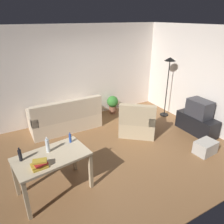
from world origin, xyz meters
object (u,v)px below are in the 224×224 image
potted_plant (113,103)px  bottle_clear (48,146)px  desk (52,161)px  armchair (137,122)px  torchiere_lamp (169,71)px  book_stack (40,164)px  storage_box (205,147)px  tv (200,108)px  bottle_dark (20,155)px  couch (66,119)px  tv_stand (197,124)px  bottle_blue (70,138)px

potted_plant → bottle_clear: (-2.57, -2.33, 0.55)m
desk → armchair: size_ratio=1.05×
torchiere_lamp → book_stack: torchiere_lamp is taller
bottle_clear → storage_box: bearing=-11.2°
tv → bottle_clear: 3.93m
book_stack → bottle_dark: bearing=126.3°
armchair → storage_box: bearing=157.8°
torchiere_lamp → storage_box: (-0.60, -2.03, -1.26)m
torchiere_lamp → book_stack: 4.52m
tv → book_stack: 4.16m
couch → book_stack: 2.67m
torchiere_lamp → storage_box: size_ratio=3.77×
desk → book_stack: book_stack is taller
tv_stand → storage_box: (-0.60, -0.79, -0.09)m
storage_box → desk: bearing=171.0°
torchiere_lamp → bottle_clear: (-3.92, -1.37, -0.53)m
tv → bottle_blue: 3.49m
storage_box → bottle_clear: 3.46m
armchair → book_stack: 3.01m
bottle_dark → tv_stand: bearing=2.1°
potted_plant → book_stack: bearing=-136.1°
tv_stand → desk: 3.94m
tv → potted_plant: (-1.35, 2.20, -0.37)m
tv_stand → book_stack: (-4.13, -0.47, 0.57)m
storage_box → potted_plant: bearing=104.0°
couch → tv: size_ratio=3.11×
couch → tv: bearing=147.8°
potted_plant → storage_box: size_ratio=1.19×
armchair → storage_box: (0.82, -1.52, -0.17)m
tv → torchiere_lamp: size_ratio=0.33×
desk → potted_plant: bearing=36.0°
potted_plant → armchair: (-0.07, -1.47, -0.01)m
torchiere_lamp → bottle_clear: size_ratio=6.45×
potted_plant → tv: bearing=-58.5°
tv_stand → torchiere_lamp: 1.71m
tv → torchiere_lamp: (-0.00, 1.25, 0.71)m
torchiere_lamp → potted_plant: 1.98m
desk → bottle_clear: (-0.01, 0.14, 0.23)m
couch → torchiere_lamp: torchiere_lamp is taller
bottle_dark → bottle_blue: 0.89m
couch → bottle_dark: (-1.36, -2.05, 0.56)m
tv_stand → desk: desk is taller
tv → storage_box: 1.14m
desk → potted_plant: desk is taller
desk → bottle_clear: bottle_clear is taller
bottle_dark → bottle_blue: bearing=8.9°
bottle_clear → bottle_blue: bearing=13.8°
armchair → couch: bearing=3.2°
potted_plant → bottle_blue: 3.13m
tv → potted_plant: size_ratio=1.05×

